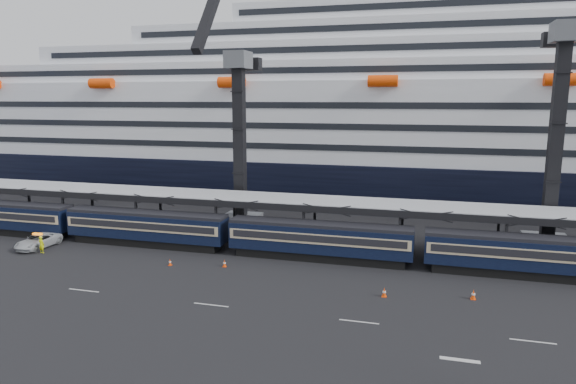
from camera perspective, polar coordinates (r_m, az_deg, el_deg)
name	(u,v)px	position (r m, az deg, el deg)	size (l,w,h in m)	color
ground	(390,304)	(43.53, 11.27, -12.13)	(260.00, 260.00, 0.00)	black
lane_markings	(507,346)	(39.10, 23.13, -15.49)	(111.00, 4.27, 0.02)	beige
train	(352,241)	(52.67, 7.10, -5.46)	(133.05, 3.00, 4.05)	black
canopy	(402,207)	(55.40, 12.54, -1.59)	(130.00, 6.25, 5.53)	#9FA2A7
cruise_ship	(407,124)	(86.35, 13.12, 7.36)	(214.09, 28.84, 34.00)	black
crane_dark_near	(238,136)	(63.07, -5.54, 6.18)	(4.50, 17.75, 35.08)	#53575B
crane_dark_mid	(558,130)	(59.22, 27.77, 6.15)	(4.50, 18.24, 39.64)	#53575B
pickup_truck	(38,241)	(64.06, -26.02, -4.92)	(2.53, 5.48, 1.52)	#B7BABE
worker	(41,245)	(61.71, -25.72, -5.29)	(0.68, 0.45, 1.88)	#EFFC0D
traffic_cone_b	(170,262)	(53.19, -12.98, -7.60)	(0.34, 0.34, 0.67)	#FF4408
traffic_cone_c	(224,263)	(51.79, -7.07, -7.86)	(0.37, 0.37, 0.75)	#FF4408
traffic_cone_d	(384,292)	(44.80, 10.65, -10.88)	(0.41, 0.41, 0.82)	#FF4408
traffic_cone_e	(473,294)	(46.20, 19.90, -10.66)	(0.43, 0.43, 0.85)	#FF4408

